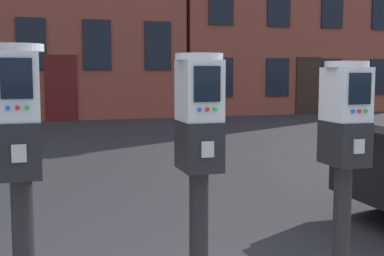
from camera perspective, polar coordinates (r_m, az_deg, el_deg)
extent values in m
cube|color=black|center=(2.24, -18.36, -2.18)|extent=(0.18, 0.24, 0.23)
cube|color=#A5A8AD|center=(2.12, -18.45, -2.66)|extent=(0.06, 0.01, 0.07)
cube|color=#B7BABF|center=(2.22, -18.58, 4.34)|extent=(0.18, 0.23, 0.28)
cube|color=black|center=(2.10, -18.71, 5.17)|extent=(0.12, 0.01, 0.16)
cylinder|color=blue|center=(2.11, -19.56, 2.08)|extent=(0.02, 0.01, 0.02)
cylinder|color=red|center=(2.11, -18.61, 2.12)|extent=(0.02, 0.01, 0.02)
cylinder|color=green|center=(2.11, -17.66, 2.15)|extent=(0.02, 0.01, 0.02)
cylinder|color=#B7BABF|center=(2.22, -18.72, 8.34)|extent=(0.22, 0.22, 0.03)
cube|color=black|center=(2.38, 0.76, -1.93)|extent=(0.18, 0.24, 0.23)
cube|color=#A5A8AD|center=(2.26, 1.72, -2.36)|extent=(0.06, 0.01, 0.07)
cube|color=#B7BABF|center=(2.35, 0.77, 4.12)|extent=(0.18, 0.23, 0.28)
cube|color=black|center=(2.24, 1.68, 4.85)|extent=(0.12, 0.01, 0.15)
cylinder|color=blue|center=(2.23, 0.84, 2.02)|extent=(0.02, 0.01, 0.02)
cylinder|color=red|center=(2.24, 1.69, 2.04)|extent=(0.02, 0.01, 0.02)
cylinder|color=green|center=(2.26, 2.53, 2.06)|extent=(0.02, 0.01, 0.02)
cylinder|color=#B7BABF|center=(2.35, 0.78, 7.83)|extent=(0.22, 0.22, 0.03)
cylinder|color=black|center=(2.87, 15.99, -13.27)|extent=(0.09, 0.09, 0.95)
cube|color=black|center=(2.73, 16.36, -1.58)|extent=(0.18, 0.24, 0.22)
cube|color=#A5A8AD|center=(2.63, 17.85, -1.93)|extent=(0.06, 0.01, 0.07)
cube|color=#B7BABF|center=(2.71, 16.51, 3.56)|extent=(0.18, 0.23, 0.27)
cube|color=black|center=(2.61, 17.95, 4.13)|extent=(0.12, 0.01, 0.15)
cylinder|color=blue|center=(2.60, 17.26, 1.76)|extent=(0.02, 0.01, 0.02)
cylinder|color=red|center=(2.62, 17.90, 1.77)|extent=(0.02, 0.01, 0.02)
cylinder|color=green|center=(2.64, 18.53, 1.78)|extent=(0.02, 0.01, 0.02)
cylinder|color=#B7BABF|center=(2.71, 16.61, 6.72)|extent=(0.22, 0.22, 0.03)
cube|color=white|center=(5.68, 15.90, -3.57)|extent=(0.05, 0.20, 0.14)
cube|color=black|center=(16.97, -17.23, 8.83)|extent=(0.90, 0.06, 1.60)
cube|color=black|center=(17.14, -10.38, 8.98)|extent=(0.90, 0.06, 1.60)
cube|color=black|center=(17.54, -3.75, 9.00)|extent=(0.90, 0.06, 1.60)
cube|color=#591414|center=(17.00, -14.15, 4.28)|extent=(1.00, 0.07, 2.10)
cube|color=black|center=(18.23, 3.18, 5.57)|extent=(0.90, 0.06, 1.37)
cube|color=black|center=(19.15, 9.38, 5.53)|extent=(0.90, 0.06, 1.37)
cube|color=black|center=(20.28, 14.94, 5.43)|extent=(0.90, 0.06, 1.37)
cube|color=black|center=(21.57, 19.88, 5.31)|extent=(0.90, 0.06, 1.37)
cube|color=black|center=(18.37, 3.23, 13.36)|extent=(0.90, 0.06, 1.37)
cube|color=black|center=(19.29, 9.51, 12.94)|extent=(0.90, 0.06, 1.37)
cube|color=black|center=(20.41, 15.14, 12.44)|extent=(0.90, 0.06, 1.37)
cube|color=black|center=(21.69, 20.13, 11.89)|extent=(0.90, 0.06, 1.37)
cube|color=black|center=(19.78, 12.63, 4.55)|extent=(1.00, 0.07, 2.10)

